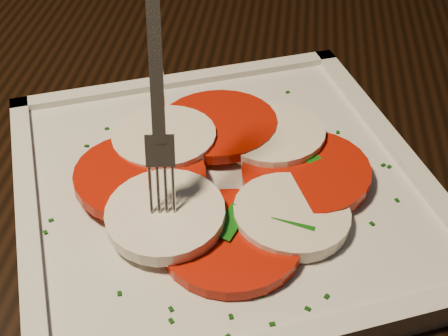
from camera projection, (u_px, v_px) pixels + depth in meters
name	position (u px, v px, depth m)	size (l,w,h in m)	color
table	(278.00, 271.00, 0.55)	(1.24, 0.86, 0.75)	black
chair	(297.00, 23.00, 1.14)	(0.49, 0.49, 0.93)	black
plate	(224.00, 191.00, 0.47)	(0.30, 0.30, 0.01)	silver
caprese_salad	(224.00, 174.00, 0.46)	(0.25, 0.26, 0.02)	#B91004
fork	(157.00, 75.00, 0.39)	(0.03, 0.07, 0.16)	white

